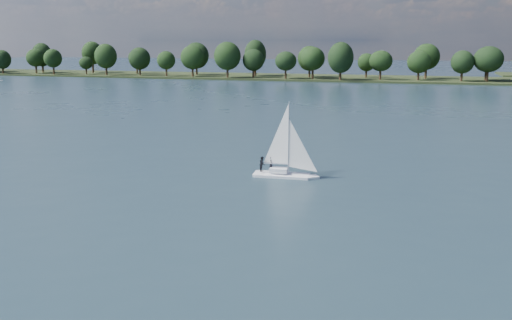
{
  "coord_description": "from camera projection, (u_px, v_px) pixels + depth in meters",
  "views": [
    {
      "loc": [
        15.12,
        -28.23,
        15.89
      ],
      "look_at": [
        -2.41,
        32.85,
        2.5
      ],
      "focal_mm": 40.0,
      "sensor_mm": 36.0,
      "label": 1
    }
  ],
  "objects": [
    {
      "name": "sailboat",
      "position": [
        282.0,
        155.0,
        66.97
      ],
      "size": [
        7.2,
        2.3,
        9.37
      ],
      "rotation": [
        0.0,
        0.0,
        0.04
      ],
      "color": "white",
      "rests_on": "ground"
    },
    {
      "name": "far_shore",
      "position": [
        382.0,
        80.0,
        233.31
      ],
      "size": [
        660.0,
        40.0,
        1.5
      ],
      "primitive_type": "cube",
      "color": "black",
      "rests_on": "ground"
    },
    {
      "name": "treeline",
      "position": [
        371.0,
        60.0,
        228.38
      ],
      "size": [
        562.33,
        73.95,
        18.31
      ],
      "color": "black",
      "rests_on": "ground"
    },
    {
      "name": "ground",
      "position": [
        349.0,
        112.0,
        127.97
      ],
      "size": [
        700.0,
        700.0,
        0.0
      ],
      "primitive_type": "plane",
      "color": "#233342",
      "rests_on": "ground"
    }
  ]
}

